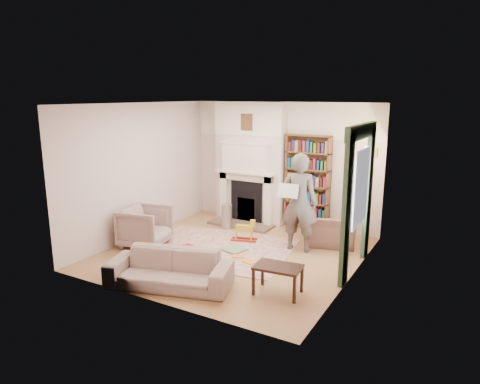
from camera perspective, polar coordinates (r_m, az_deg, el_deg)
The scene contains 25 objects.
floor at distance 8.25m, azimuth -0.87°, elevation -8.15°, with size 4.50×4.50×0.00m, color #965E3C.
ceiling at distance 7.70m, azimuth -0.94°, elevation 11.68°, with size 4.50×4.50×0.00m, color white.
wall_back at distance 9.83m, azimuth 5.77°, elevation 3.69°, with size 4.50×4.50×0.00m, color beige.
wall_front at distance 6.08m, azimuth -11.72°, elevation -2.29°, with size 4.50×4.50×0.00m, color beige.
wall_left at distance 9.18m, azimuth -13.11°, elevation 2.77°, with size 4.50×4.50×0.00m, color beige.
wall_right at distance 7.02m, azimuth 15.15°, elevation -0.44°, with size 4.50×4.50×0.00m, color beige.
fireplace at distance 9.98m, azimuth 1.35°, elevation 3.82°, with size 1.70×0.58×2.80m.
bookcase at distance 9.51m, azimuth 9.01°, elevation 1.91°, with size 1.00×0.24×1.85m, color brown.
window at distance 7.39m, azimuth 15.85°, elevation 0.58°, with size 0.02×0.90×1.30m, color silver.
curtain_left at distance 6.79m, azimuth 14.00°, elevation -2.54°, with size 0.07×0.32×2.40m, color #294029.
curtain_right at distance 8.12m, azimuth 16.71°, elevation -0.20°, with size 0.07×0.32×2.40m, color #294029.
pelmet at distance 7.26m, azimuth 15.96°, elevation 7.80°, with size 0.09×1.70×0.24m, color #294029.
wall_sconce at distance 8.42m, azimuth 16.51°, elevation 5.11°, with size 0.20×0.24×0.24m, color gold, non-canonical shape.
rug at distance 8.50m, azimuth -3.03°, elevation -7.48°, with size 2.83×2.17×0.01m, color beige.
armchair_reading at distance 8.78m, azimuth 11.97°, elevation -4.86°, with size 1.01×0.88×0.65m, color #502D2B.
armchair_left at distance 8.71m, azimuth -12.50°, elevation -4.54°, with size 0.85×0.87×0.79m, color #B0A691.
sofa at distance 6.91m, azimuth -9.39°, elevation -10.13°, with size 1.94×0.76×0.57m, color #A69B89.
man_reading at distance 8.20m, azimuth 7.90°, elevation -1.41°, with size 0.69×0.46×1.90m, color #554B44.
newspaper at distance 8.02m, azimuth 6.43°, elevation 0.15°, with size 0.39×0.02×0.27m, color beige.
coffee_table at distance 6.63m, azimuth 5.07°, elevation -11.58°, with size 0.70×0.45×0.45m, color black, non-canonical shape.
paraffin_heater at distance 9.65m, azimuth -1.78°, elevation -3.28°, with size 0.24×0.24×0.55m, color #A4A7AB.
rocking_horse at distance 8.82m, azimuth 0.54°, elevation -5.14°, with size 0.53×0.21×0.46m, color gold, non-canonical shape.
board_game at distance 8.36m, azimuth -0.76°, elevation -7.65°, with size 0.39×0.39×0.03m, color gold.
game_box_lid at distance 8.53m, azimuth -6.88°, elevation -7.26°, with size 0.27×0.18×0.04m, color red.
comic_annuals at distance 7.93m, azimuth 0.49°, elevation -8.90°, with size 0.59×0.38×0.02m.
Camera 1 is at (3.90, -6.63, 2.97)m, focal length 32.00 mm.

